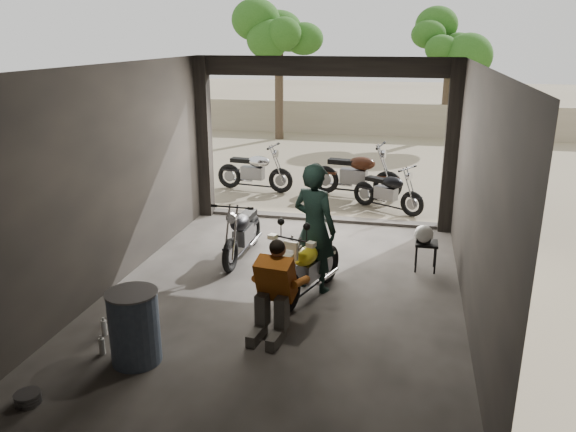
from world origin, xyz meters
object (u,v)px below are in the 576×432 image
at_px(rider, 314,228).
at_px(stool, 426,247).
at_px(outside_bike_a, 254,167).
at_px(helmet, 424,234).
at_px(sign_post, 489,145).
at_px(outside_bike_c, 388,188).
at_px(mechanic, 272,293).
at_px(left_bike, 242,228).
at_px(oil_drum, 135,328).
at_px(outside_bike_b, 356,170).
at_px(main_bike, 309,263).

xyz_separation_m(rider, stool, (1.60, 1.05, -0.54)).
bearing_deg(outside_bike_a, helmet, -129.75).
xyz_separation_m(outside_bike_a, helmet, (3.89, -4.13, 0.06)).
distance_m(stool, helmet, 0.23).
xyz_separation_m(stool, sign_post, (1.13, 2.89, 1.12)).
relative_size(stool, sign_post, 0.21).
bearing_deg(sign_post, outside_bike_c, -170.77).
height_order(outside_bike_a, mechanic, mechanic).
bearing_deg(stool, rider, -146.72).
distance_m(left_bike, mechanic, 2.64).
bearing_deg(left_bike, oil_drum, -92.99).
distance_m(rider, stool, 1.99).
distance_m(outside_bike_c, oil_drum, 6.96).
bearing_deg(stool, mechanic, -126.88).
distance_m(outside_bike_b, outside_bike_c, 1.25).
relative_size(left_bike, outside_bike_b, 0.83).
xyz_separation_m(helmet, oil_drum, (-3.18, -3.36, -0.19)).
height_order(outside_bike_a, sign_post, sign_post).
height_order(outside_bike_b, stool, outside_bike_b).
bearing_deg(mechanic, sign_post, 68.64).
relative_size(left_bike, sign_post, 0.67).
bearing_deg(oil_drum, sign_post, 55.17).
bearing_deg(main_bike, left_bike, 155.96).
bearing_deg(oil_drum, mechanic, 33.44).
height_order(main_bike, rider, rider).
relative_size(left_bike, helmet, 4.87).
bearing_deg(outside_bike_b, outside_bike_a, 98.34).
bearing_deg(rider, outside_bike_c, -76.51).
bearing_deg(rider, main_bike, 110.38).
bearing_deg(main_bike, outside_bike_c, 97.15).
bearing_deg(stool, main_bike, -140.80).
height_order(outside_bike_a, oil_drum, outside_bike_a).
relative_size(stool, helmet, 1.53).
bearing_deg(helmet, outside_bike_a, 131.40).
bearing_deg(outside_bike_b, mechanic, -174.34).
bearing_deg(outside_bike_c, outside_bike_a, 102.52).
bearing_deg(rider, outside_bike_b, -65.82).
bearing_deg(mechanic, outside_bike_b, 94.79).
distance_m(mechanic, helmet, 3.05).
height_order(main_bike, outside_bike_b, outside_bike_b).
height_order(outside_bike_c, rider, rider).
xyz_separation_m(outside_bike_b, rider, (-0.08, -5.13, 0.32)).
height_order(left_bike, rider, rider).
relative_size(main_bike, outside_bike_c, 1.06).
height_order(left_bike, helmet, left_bike).
xyz_separation_m(outside_bike_c, mechanic, (-1.12, -5.60, 0.08)).
xyz_separation_m(main_bike, outside_bike_a, (-2.32, 5.42, 0.04)).
bearing_deg(left_bike, helmet, 2.52).
distance_m(outside_bike_a, helmet, 5.67).
bearing_deg(outside_bike_a, mechanic, -155.54).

